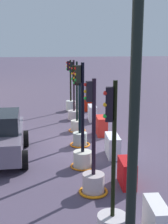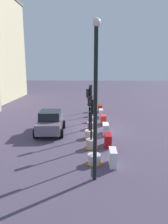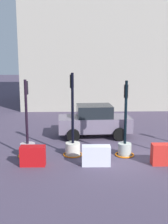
{
  "view_description": "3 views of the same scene",
  "coord_description": "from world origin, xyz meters",
  "views": [
    {
      "loc": [
        -12.81,
        1.45,
        4.43
      ],
      "look_at": [
        -1.55,
        0.29,
        1.78
      ],
      "focal_mm": 51.95,
      "sensor_mm": 36.0,
      "label": 1
    },
    {
      "loc": [
        -16.8,
        0.4,
        5.04
      ],
      "look_at": [
        -1.13,
        0.82,
        1.65
      ],
      "focal_mm": 34.01,
      "sensor_mm": 36.0,
      "label": 2
    },
    {
      "loc": [
        -2.17,
        -11.47,
        4.22
      ],
      "look_at": [
        -1.81,
        0.62,
        1.89
      ],
      "focal_mm": 45.36,
      "sensor_mm": 36.0,
      "label": 3
    }
  ],
  "objects": [
    {
      "name": "car_grey_saloon",
      "position": [
        -1.17,
        3.41,
        0.85
      ],
      "size": [
        3.95,
        2.3,
        1.72
      ],
      "color": "slate",
      "rests_on": "ground_plane"
    },
    {
      "name": "construction_barrier_2",
      "position": [
        -1.38,
        -0.82,
        0.4
      ],
      "size": [
        1.13,
        0.47,
        0.81
      ],
      "color": "silver",
      "rests_on": "ground_plane"
    },
    {
      "name": "traffic_light_1",
      "position": [
        -4.26,
        0.3,
        0.55
      ],
      "size": [
        0.85,
        0.85,
        3.33
      ],
      "color": "#B8A7AC",
      "rests_on": "ground_plane"
    },
    {
      "name": "ground_plane",
      "position": [
        0.0,
        0.0,
        0.0
      ],
      "size": [
        120.0,
        120.0,
        0.0
      ],
      "primitive_type": "plane",
      "color": "#4A3F55"
    },
    {
      "name": "traffic_light_2",
      "position": [
        -2.31,
        0.42,
        0.61
      ],
      "size": [
        0.86,
        0.86,
        3.6
      ],
      "color": "beige",
      "rests_on": "ground_plane"
    },
    {
      "name": "construction_barrier_3",
      "position": [
        1.34,
        -0.82,
        0.43
      ],
      "size": [
        0.99,
        0.47,
        0.85
      ],
      "color": "red",
      "rests_on": "ground_plane"
    },
    {
      "name": "building_main_facade",
      "position": [
        0.16,
        15.55,
        8.29
      ],
      "size": [
        13.91,
        10.4,
        16.52
      ],
      "color": "#ABA496",
      "rests_on": "ground_plane"
    },
    {
      "name": "construction_barrier_1",
      "position": [
        -3.88,
        -0.78,
        0.4
      ],
      "size": [
        0.99,
        0.44,
        0.81
      ],
      "color": "red",
      "rests_on": "ground_plane"
    },
    {
      "name": "traffic_light_3",
      "position": [
        -0.04,
        0.31,
        0.59
      ],
      "size": [
        0.84,
        0.84,
        3.28
      ],
      "color": "#A9B0A8",
      "rests_on": "ground_plane"
    }
  ]
}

